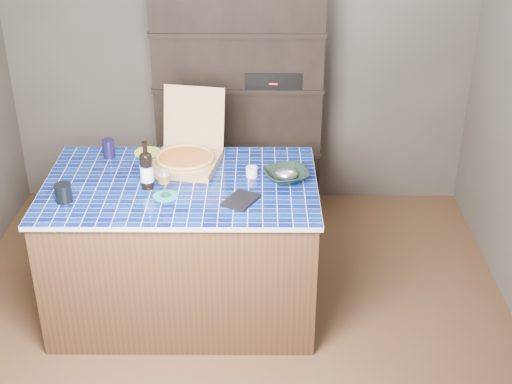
{
  "coord_description": "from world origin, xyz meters",
  "views": [
    {
      "loc": [
        0.19,
        -3.42,
        2.78
      ],
      "look_at": [
        0.15,
        0.0,
        0.96
      ],
      "focal_mm": 50.0,
      "sensor_mm": 36.0,
      "label": 1
    }
  ],
  "objects_px": {
    "mead_bottle": "(147,170)",
    "kitchen_island": "(184,246)",
    "dvd_case": "(241,200)",
    "wine_glass": "(164,178)",
    "pizza_box": "(186,156)",
    "bowl": "(286,175)"
  },
  "relations": [
    {
      "from": "pizza_box",
      "to": "wine_glass",
      "type": "xyz_separation_m",
      "value": [
        -0.08,
        -0.41,
        0.06
      ]
    },
    {
      "from": "pizza_box",
      "to": "mead_bottle",
      "type": "height_order",
      "value": "pizza_box"
    },
    {
      "from": "mead_bottle",
      "to": "kitchen_island",
      "type": "bearing_deg",
      "value": 19.68
    },
    {
      "from": "wine_glass",
      "to": "kitchen_island",
      "type": "bearing_deg",
      "value": 68.15
    },
    {
      "from": "mead_bottle",
      "to": "wine_glass",
      "type": "height_order",
      "value": "mead_bottle"
    },
    {
      "from": "wine_glass",
      "to": "dvd_case",
      "type": "distance_m",
      "value": 0.44
    },
    {
      "from": "kitchen_island",
      "to": "bowl",
      "type": "bearing_deg",
      "value": 3.76
    },
    {
      "from": "dvd_case",
      "to": "bowl",
      "type": "relative_size",
      "value": 0.82
    },
    {
      "from": "wine_glass",
      "to": "pizza_box",
      "type": "bearing_deg",
      "value": 79.05
    },
    {
      "from": "pizza_box",
      "to": "wine_glass",
      "type": "bearing_deg",
      "value": -90.96
    },
    {
      "from": "wine_glass",
      "to": "dvd_case",
      "type": "bearing_deg",
      "value": -7.11
    },
    {
      "from": "kitchen_island",
      "to": "mead_bottle",
      "type": "height_order",
      "value": "mead_bottle"
    },
    {
      "from": "wine_glass",
      "to": "bowl",
      "type": "height_order",
      "value": "wine_glass"
    },
    {
      "from": "kitchen_island",
      "to": "dvd_case",
      "type": "xyz_separation_m",
      "value": [
        0.36,
        -0.22,
        0.44
      ]
    },
    {
      "from": "pizza_box",
      "to": "mead_bottle",
      "type": "xyz_separation_m",
      "value": [
        -0.19,
        -0.3,
        0.05
      ]
    },
    {
      "from": "pizza_box",
      "to": "bowl",
      "type": "height_order",
      "value": "pizza_box"
    },
    {
      "from": "kitchen_island",
      "to": "dvd_case",
      "type": "height_order",
      "value": "dvd_case"
    },
    {
      "from": "kitchen_island",
      "to": "pizza_box",
      "type": "xyz_separation_m",
      "value": [
        0.01,
        0.24,
        0.5
      ]
    },
    {
      "from": "wine_glass",
      "to": "mead_bottle",
      "type": "bearing_deg",
      "value": 137.82
    },
    {
      "from": "pizza_box",
      "to": "bowl",
      "type": "distance_m",
      "value": 0.64
    },
    {
      "from": "pizza_box",
      "to": "dvd_case",
      "type": "relative_size",
      "value": 2.57
    },
    {
      "from": "kitchen_island",
      "to": "dvd_case",
      "type": "relative_size",
      "value": 7.75
    }
  ]
}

